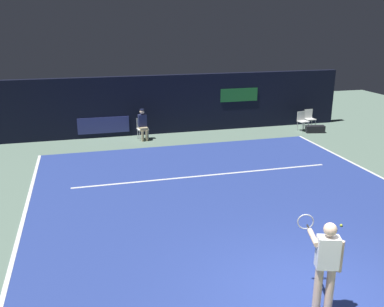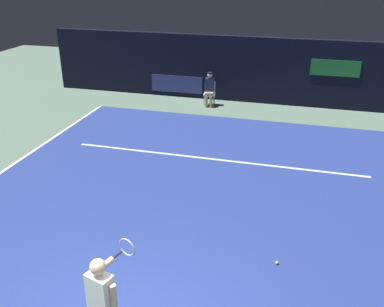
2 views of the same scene
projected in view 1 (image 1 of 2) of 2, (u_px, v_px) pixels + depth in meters
name	position (u px, v px, depth m)	size (l,w,h in m)	color
ground_plane	(226.00, 200.00, 11.90)	(33.04, 33.04, 0.00)	slate
court_surface	(226.00, 199.00, 11.89)	(10.95, 11.36, 0.01)	navy
line_sideline_right	(22.00, 222.00, 10.55)	(0.10, 11.36, 0.01)	white
line_service	(206.00, 176.00, 13.72)	(8.54, 0.10, 0.01)	white
back_wall	(168.00, 104.00, 18.78)	(16.58, 0.33, 2.60)	black
tennis_player	(326.00, 263.00, 6.97)	(0.50, 1.04, 1.73)	beige
line_judge_on_chair	(143.00, 124.00, 17.75)	(0.48, 0.56, 1.32)	white
courtside_chair_near	(309.00, 118.00, 19.81)	(0.45, 0.42, 0.88)	white
courtside_chair_far	(302.00, 120.00, 19.36)	(0.51, 0.49, 0.88)	white
tennis_ball	(341.00, 225.00, 10.29)	(0.07, 0.07, 0.07)	#CCE033
equipment_bag	(315.00, 129.00, 19.08)	(0.84, 0.32, 0.32)	black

